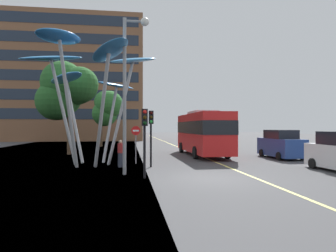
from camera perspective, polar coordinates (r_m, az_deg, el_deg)
ground at (r=14.03m, az=5.51°, el=-10.33°), size 120.00×240.00×0.10m
red_bus at (r=25.23m, az=6.69°, el=-1.03°), size 2.88×9.72×3.77m
leaf_sculpture at (r=20.00m, az=-15.84°, el=10.19°), size 8.61×10.93×7.91m
traffic_light_kerb_near at (r=13.83m, az=-4.55°, el=-0.38°), size 0.28×0.42×3.27m
traffic_light_kerb_far at (r=17.76m, az=-3.30°, el=-0.04°), size 0.28×0.42×3.40m
traffic_light_island_mid at (r=23.47m, az=-4.45°, el=0.27°), size 0.28×0.42×3.60m
car_parked_mid at (r=24.56m, az=20.97°, el=-3.41°), size 2.01×4.53×2.20m
street_lamp at (r=15.34m, az=-7.40°, el=9.71°), size 1.34×0.44×8.05m
tree_pavement_near at (r=27.37m, az=-19.09°, el=6.46°), size 5.35×4.90×8.17m
tree_pavement_far at (r=37.06m, az=-11.79°, el=3.69°), size 3.77×3.99×6.96m
pedestrian at (r=18.11m, az=-9.20°, el=-5.28°), size 0.34×0.34×1.63m
no_entry_sign at (r=19.43m, az=-6.25°, el=-2.45°), size 0.60×0.12×2.48m
backdrop_building at (r=58.83m, az=-17.26°, el=8.37°), size 24.37×12.40×22.37m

